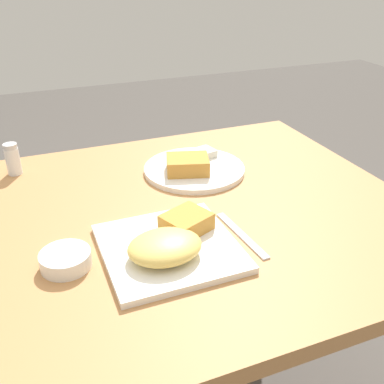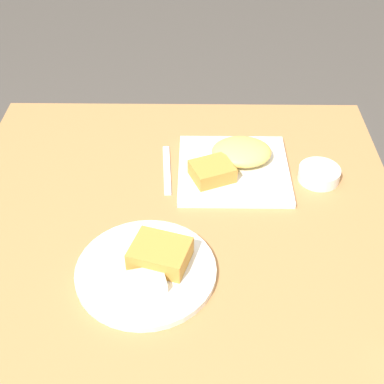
{
  "view_description": "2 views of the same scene",
  "coord_description": "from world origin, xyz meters",
  "views": [
    {
      "loc": [
        -0.35,
        -0.83,
        1.27
      ],
      "look_at": [
        -0.02,
        0.0,
        0.79
      ],
      "focal_mm": 42.0,
      "sensor_mm": 36.0,
      "label": 1
    },
    {
      "loc": [
        -0.04,
        0.85,
        1.53
      ],
      "look_at": [
        -0.03,
        0.0,
        0.81
      ],
      "focal_mm": 50.0,
      "sensor_mm": 36.0,
      "label": 2
    }
  ],
  "objects": [
    {
      "name": "sauce_ramekin",
      "position": [
        -0.32,
        -0.12,
        0.77
      ],
      "size": [
        0.1,
        0.1,
        0.03
      ],
      "color": "white",
      "rests_on": "dining_table"
    },
    {
      "name": "butter_knife",
      "position": [
        0.03,
        -0.15,
        0.75
      ],
      "size": [
        0.03,
        0.19,
        0.0
      ],
      "rotation": [
        0.0,
        0.0,
        1.64
      ],
      "color": "silver",
      "rests_on": "dining_table"
    },
    {
      "name": "dining_table",
      "position": [
        0.0,
        0.0,
        0.66
      ],
      "size": [
        0.97,
        0.9,
        0.75
      ],
      "color": "#B27A47",
      "rests_on": "ground_plane"
    },
    {
      "name": "salt_shaker",
      "position": [
        -0.39,
        0.34,
        0.79
      ],
      "size": [
        0.04,
        0.04,
        0.08
      ],
      "color": "white",
      "rests_on": "dining_table"
    },
    {
      "name": "plate_square_near",
      "position": [
        -0.13,
        -0.15,
        0.77
      ],
      "size": [
        0.26,
        0.26,
        0.06
      ],
      "color": "white",
      "rests_on": "dining_table"
    },
    {
      "name": "plate_oval_far",
      "position": [
        0.05,
        0.18,
        0.77
      ],
      "size": [
        0.27,
        0.27,
        0.05
      ],
      "color": "white",
      "rests_on": "dining_table"
    }
  ]
}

